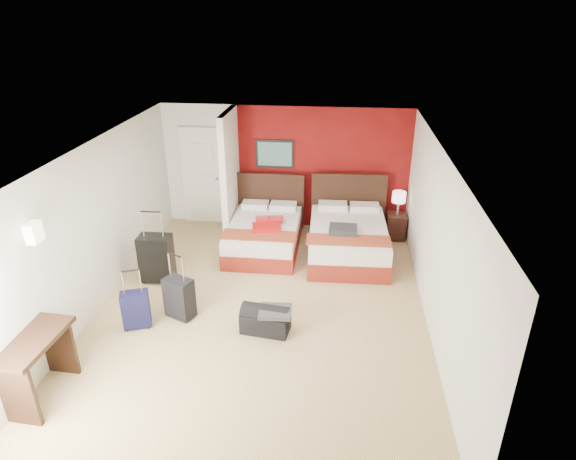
# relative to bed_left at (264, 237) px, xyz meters

# --- Properties ---
(ground) EXTENTS (6.50, 6.50, 0.00)m
(ground) POSITION_rel_bed_left_xyz_m (0.26, -1.99, -0.28)
(ground) COLOR #CEB57F
(ground) RESTS_ON ground
(room_walls) EXTENTS (5.02, 6.52, 2.50)m
(room_walls) POSITION_rel_bed_left_xyz_m (-1.14, -0.58, 0.98)
(room_walls) COLOR silver
(room_walls) RESTS_ON ground
(red_accent_panel) EXTENTS (3.50, 0.04, 2.50)m
(red_accent_panel) POSITION_rel_bed_left_xyz_m (1.01, 1.24, 0.97)
(red_accent_panel) COLOR maroon
(red_accent_panel) RESTS_ON ground
(partition_wall) EXTENTS (0.12, 1.20, 2.50)m
(partition_wall) POSITION_rel_bed_left_xyz_m (-0.74, 0.62, 0.97)
(partition_wall) COLOR silver
(partition_wall) RESTS_ON ground
(entry_door) EXTENTS (0.82, 0.06, 2.05)m
(entry_door) POSITION_rel_bed_left_xyz_m (-1.49, 1.21, 0.75)
(entry_door) COLOR silver
(entry_door) RESTS_ON ground
(bed_left) EXTENTS (1.30, 1.85, 0.55)m
(bed_left) POSITION_rel_bed_left_xyz_m (0.00, 0.00, 0.00)
(bed_left) COLOR white
(bed_left) RESTS_ON ground
(bed_right) EXTENTS (1.48, 2.06, 0.61)m
(bed_right) POSITION_rel_bed_left_xyz_m (1.58, -0.07, 0.03)
(bed_right) COLOR white
(bed_right) RESTS_ON ground
(red_suitcase_open) EXTENTS (0.64, 0.79, 0.09)m
(red_suitcase_open) POSITION_rel_bed_left_xyz_m (0.10, -0.10, 0.32)
(red_suitcase_open) COLOR red
(red_suitcase_open) RESTS_ON bed_left
(jacket_bundle) EXTENTS (0.50, 0.40, 0.12)m
(jacket_bundle) POSITION_rel_bed_left_xyz_m (1.48, -0.37, 0.39)
(jacket_bundle) COLOR #313236
(jacket_bundle) RESTS_ON bed_right
(nightstand) EXTENTS (0.38, 0.38, 0.52)m
(nightstand) POSITION_rel_bed_left_xyz_m (2.54, 0.79, -0.02)
(nightstand) COLOR black
(nightstand) RESTS_ON ground
(table_lamp) EXTENTS (0.33, 0.33, 0.47)m
(table_lamp) POSITION_rel_bed_left_xyz_m (2.54, 0.79, 0.48)
(table_lamp) COLOR white
(table_lamp) RESTS_ON nightstand
(suitcase_black) EXTENTS (0.55, 0.35, 0.80)m
(suitcase_black) POSITION_rel_bed_left_xyz_m (-1.61, -1.33, 0.12)
(suitcase_black) COLOR black
(suitcase_black) RESTS_ON ground
(suitcase_charcoal) EXTENTS (0.49, 0.41, 0.62)m
(suitcase_charcoal) POSITION_rel_bed_left_xyz_m (-0.91, -2.32, 0.03)
(suitcase_charcoal) COLOR black
(suitcase_charcoal) RESTS_ON ground
(suitcase_navy) EXTENTS (0.45, 0.36, 0.54)m
(suitcase_navy) POSITION_rel_bed_left_xyz_m (-1.46, -2.63, -0.01)
(suitcase_navy) COLOR #111133
(suitcase_navy) RESTS_ON ground
(duffel_bag) EXTENTS (0.72, 0.45, 0.34)m
(duffel_bag) POSITION_rel_bed_left_xyz_m (0.41, -2.52, -0.10)
(duffel_bag) COLOR black
(duffel_bag) RESTS_ON ground
(jacket_draped) EXTENTS (0.47, 0.40, 0.06)m
(jacket_draped) POSITION_rel_bed_left_xyz_m (0.56, -2.57, 0.10)
(jacket_draped) COLOR #38383D
(jacket_draped) RESTS_ON duffel_bag
(desk) EXTENTS (0.56, 1.03, 0.84)m
(desk) POSITION_rel_bed_left_xyz_m (-2.04, -4.08, 0.14)
(desk) COLOR black
(desk) RESTS_ON ground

